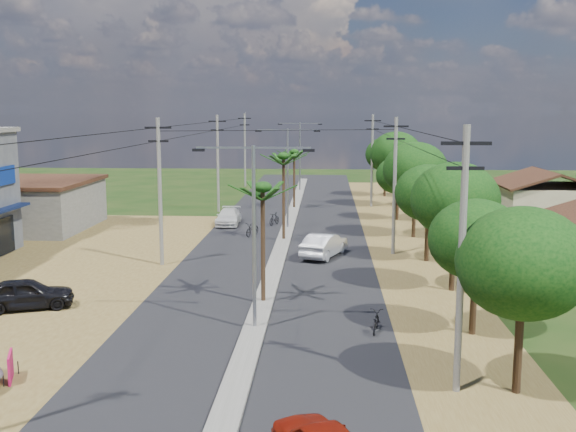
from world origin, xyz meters
name	(u,v)px	position (x,y,z in m)	size (l,w,h in m)	color
ground	(255,330)	(0.00, 0.00, 0.00)	(160.00, 160.00, 0.00)	black
road	(279,256)	(0.00, 15.00, 0.02)	(12.00, 110.00, 0.04)	black
median	(282,246)	(0.00, 18.00, 0.09)	(1.00, 90.00, 0.18)	#605E56
dirt_lot_west	(5,279)	(-15.00, 8.00, 0.02)	(18.00, 46.00, 0.04)	brown
dirt_shoulder_east	(410,257)	(8.50, 15.00, 0.01)	(5.00, 90.00, 0.03)	brown
low_shed	(25,205)	(-21.00, 24.00, 1.97)	(10.40, 10.40, 3.95)	#605E56
house_east_far	(545,197)	(21.00, 28.00, 2.39)	(7.60, 7.50, 4.60)	tan
tree_east_a	(523,263)	(9.50, -6.00, 4.49)	(4.40, 4.40, 6.37)	black
tree_east_b	(476,240)	(9.30, 0.00, 4.11)	(4.00, 4.00, 5.83)	black
tree_east_c	(455,200)	(9.70, 7.00, 4.86)	(4.60, 4.60, 6.83)	black
tree_east_d	(428,193)	(9.40, 14.00, 4.34)	(4.20, 4.20, 6.13)	black
tree_east_e	(415,170)	(9.60, 22.00, 5.09)	(4.80, 4.80, 7.14)	black
tree_east_f	(398,175)	(9.20, 30.00, 3.89)	(3.80, 3.80, 5.52)	black
tree_east_g	(396,154)	(9.80, 38.00, 5.24)	(5.00, 5.00, 7.38)	black
tree_east_h	(386,154)	(9.50, 46.00, 4.64)	(4.40, 4.40, 6.52)	black
palm_median_near	(263,192)	(0.00, 4.00, 5.54)	(2.00, 2.00, 6.15)	black
palm_median_mid	(284,160)	(0.00, 20.00, 5.90)	(2.00, 2.00, 6.55)	black
palm_median_far	(294,154)	(0.00, 36.00, 5.26)	(2.00, 2.00, 5.85)	black
streetlight_near	(254,222)	(0.00, 0.00, 4.79)	(5.10, 0.18, 8.00)	gray
streetlight_mid	(288,170)	(0.00, 25.00, 4.79)	(5.10, 0.18, 8.00)	gray
streetlight_far	(300,150)	(0.00, 50.00, 4.79)	(5.10, 0.18, 8.00)	gray
utility_pole_w_b	(160,188)	(-7.00, 12.00, 4.76)	(1.60, 0.24, 9.00)	#605E56
utility_pole_w_c	(218,161)	(-7.00, 34.00, 4.76)	(1.60, 0.24, 9.00)	#605E56
utility_pole_w_d	(245,148)	(-7.00, 55.00, 4.76)	(1.60, 0.24, 9.00)	#605E56
utility_pole_e_a	(462,255)	(7.50, -6.00, 4.76)	(1.60, 0.24, 9.00)	#605E56
utility_pole_e_b	(395,183)	(7.50, 16.00, 4.76)	(1.60, 0.24, 9.00)	#605E56
utility_pole_e_c	(372,158)	(7.50, 38.00, 4.76)	(1.60, 0.24, 9.00)	#605E56
car_silver_mid	(324,245)	(2.95, 14.82, 0.77)	(1.64, 4.70, 1.55)	#A9ABB1
car_white_far	(229,217)	(-5.00, 26.69, 0.65)	(1.82, 4.48, 1.30)	#BAB9B5
car_parked_dark	(26,294)	(-11.23, 2.47, 0.75)	(1.76, 4.38, 1.49)	black
moto_rider_east	(375,322)	(5.20, 0.04, 0.44)	(0.59, 1.68, 0.88)	black
moto_rider_west_a	(253,230)	(-2.48, 21.85, 0.51)	(0.68, 1.95, 1.03)	black
moto_rider_west_b	(274,219)	(-1.20, 26.80, 0.50)	(0.47, 1.66, 1.00)	black
roadside_sign	(10,367)	(-8.00, -5.97, 0.51)	(0.51, 1.18, 1.03)	#A30F44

